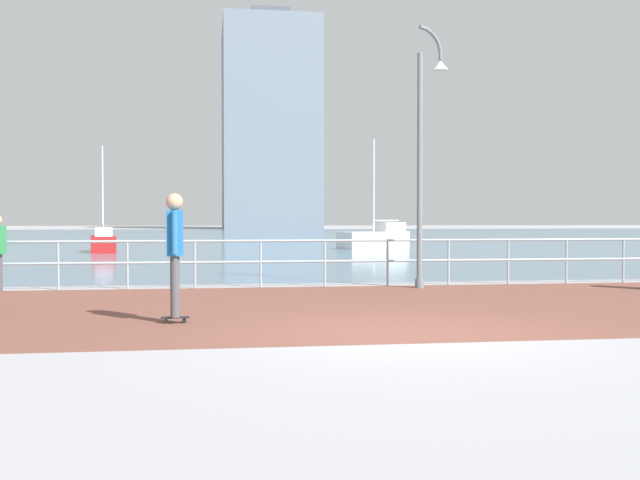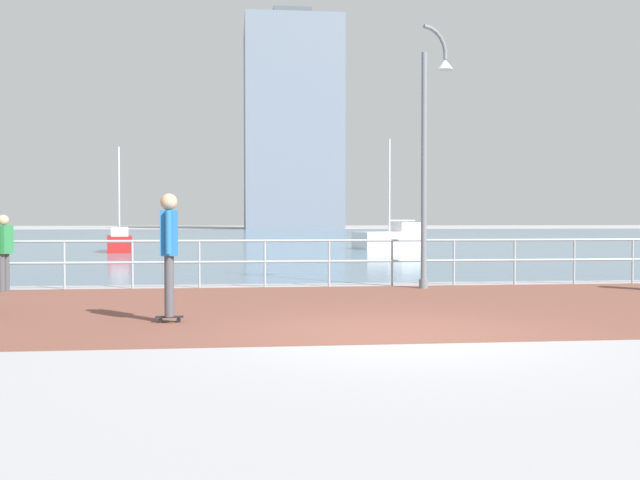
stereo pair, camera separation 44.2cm
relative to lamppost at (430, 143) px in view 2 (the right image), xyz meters
name	(u,v)px [view 2 (the right image)]	position (x,y,z in m)	size (l,w,h in m)	color
ground	(266,241)	(-2.10, 33.65, -3.10)	(220.00, 220.00, 0.00)	#9E9EA3
brick_paving	(357,307)	(-2.10, -3.25, -3.09)	(28.00, 7.58, 0.01)	brown
harbor_water	(259,237)	(-2.10, 45.54, -3.09)	(180.00, 88.00, 0.00)	slate
waterfront_railing	(329,254)	(-2.10, 0.54, -2.38)	(25.25, 0.06, 1.03)	#9EADB7
lamppost	(430,143)	(0.00, 0.00, 0.00)	(0.78, 0.47, 5.60)	slate
skateboarder	(169,244)	(-5.09, -4.82, -1.98)	(0.40, 0.55, 1.85)	black
bystander	(4,247)	(-8.82, 0.19, -2.18)	(0.32, 0.55, 1.56)	#4C4C51
sailboat_teal	(391,238)	(3.67, 21.29, -2.58)	(3.95, 2.98, 5.44)	white
sailboat_yellow	(119,242)	(-9.25, 18.68, -2.65)	(1.53, 3.46, 4.69)	#B21E1E
tower_glass	(291,127)	(4.26, 95.35, 11.90)	(13.65, 16.95, 31.66)	slate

